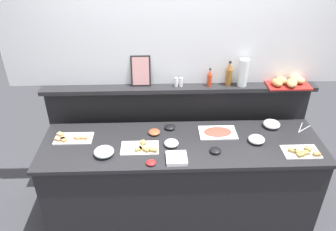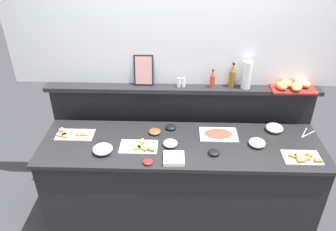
% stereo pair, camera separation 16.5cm
% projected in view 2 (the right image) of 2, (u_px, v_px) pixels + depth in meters
% --- Properties ---
extents(ground_plane, '(12.00, 12.00, 0.00)m').
position_uv_depth(ground_plane, '(180.00, 175.00, 3.88)').
color(ground_plane, '#38383D').
extents(buffet_counter, '(2.47, 0.70, 0.90)m').
position_uv_depth(buffet_counter, '(180.00, 182.00, 3.14)').
color(buffet_counter, black).
rests_on(buffet_counter, ground_plane).
extents(back_ledge_unit, '(2.59, 0.22, 1.23)m').
position_uv_depth(back_ledge_unit, '(181.00, 133.00, 3.48)').
color(back_ledge_unit, black).
rests_on(back_ledge_unit, ground_plane).
extents(upper_wall_panel, '(3.19, 0.08, 1.37)m').
position_uv_depth(upper_wall_panel, '(184.00, 10.00, 2.84)').
color(upper_wall_panel, white).
rests_on(upper_wall_panel, back_ledge_unit).
extents(sandwich_platter_rear, '(0.32, 0.19, 0.04)m').
position_uv_depth(sandwich_platter_rear, '(140.00, 147.00, 2.84)').
color(sandwich_platter_rear, white).
rests_on(sandwich_platter_rear, buffet_counter).
extents(sandwich_platter_front, '(0.30, 0.19, 0.04)m').
position_uv_depth(sandwich_platter_front, '(303.00, 158.00, 2.72)').
color(sandwich_platter_front, white).
rests_on(sandwich_platter_front, buffet_counter).
extents(sandwich_platter_side, '(0.33, 0.18, 0.04)m').
position_uv_depth(sandwich_platter_side, '(73.00, 134.00, 3.00)').
color(sandwich_platter_side, white).
rests_on(sandwich_platter_side, buffet_counter).
extents(cold_cuts_platter, '(0.34, 0.22, 0.02)m').
position_uv_depth(cold_cuts_platter, '(218.00, 134.00, 3.01)').
color(cold_cuts_platter, white).
rests_on(cold_cuts_platter, buffet_counter).
extents(glass_bowl_large, '(0.13, 0.13, 0.05)m').
position_uv_depth(glass_bowl_large, '(170.00, 143.00, 2.86)').
color(glass_bowl_large, silver).
rests_on(glass_bowl_large, buffet_counter).
extents(glass_bowl_medium, '(0.16, 0.16, 0.06)m').
position_uv_depth(glass_bowl_medium, '(274.00, 128.00, 3.06)').
color(glass_bowl_medium, silver).
rests_on(glass_bowl_medium, buffet_counter).
extents(glass_bowl_small, '(0.14, 0.14, 0.06)m').
position_uv_depth(glass_bowl_small, '(257.00, 143.00, 2.86)').
color(glass_bowl_small, silver).
rests_on(glass_bowl_small, buffet_counter).
extents(glass_bowl_extra, '(0.17, 0.17, 0.07)m').
position_uv_depth(glass_bowl_extra, '(103.00, 149.00, 2.78)').
color(glass_bowl_extra, silver).
rests_on(glass_bowl_extra, buffet_counter).
extents(condiment_bowl_teal, '(0.11, 0.11, 0.04)m').
position_uv_depth(condiment_bowl_teal, '(155.00, 132.00, 3.03)').
color(condiment_bowl_teal, brown).
rests_on(condiment_bowl_teal, buffet_counter).
extents(condiment_bowl_cream, '(0.08, 0.08, 0.03)m').
position_uv_depth(condiment_bowl_cream, '(148.00, 162.00, 2.67)').
color(condiment_bowl_cream, red).
rests_on(condiment_bowl_cream, buffet_counter).
extents(condiment_bowl_red, '(0.10, 0.10, 0.03)m').
position_uv_depth(condiment_bowl_red, '(214.00, 152.00, 2.77)').
color(condiment_bowl_red, black).
rests_on(condiment_bowl_red, buffet_counter).
extents(condiment_bowl_dark, '(0.10, 0.10, 0.04)m').
position_uv_depth(condiment_bowl_dark, '(171.00, 127.00, 3.09)').
color(condiment_bowl_dark, black).
rests_on(condiment_bowl_dark, buffet_counter).
extents(serving_tongs, '(0.16, 0.16, 0.01)m').
position_uv_depth(serving_tongs, '(306.00, 134.00, 3.02)').
color(serving_tongs, '#B7BABF').
rests_on(serving_tongs, buffet_counter).
extents(napkin_stack, '(0.17, 0.17, 0.03)m').
position_uv_depth(napkin_stack, '(174.00, 159.00, 2.70)').
color(napkin_stack, white).
rests_on(napkin_stack, buffet_counter).
extents(vinegar_bottle_amber, '(0.06, 0.06, 0.24)m').
position_uv_depth(vinegar_bottle_amber, '(232.00, 76.00, 3.06)').
color(vinegar_bottle_amber, '#8E5B23').
rests_on(vinegar_bottle_amber, back_ledge_unit).
extents(hot_sauce_bottle, '(0.04, 0.04, 0.18)m').
position_uv_depth(hot_sauce_bottle, '(212.00, 79.00, 3.07)').
color(hot_sauce_bottle, red).
rests_on(hot_sauce_bottle, back_ledge_unit).
extents(salt_shaker, '(0.03, 0.03, 0.09)m').
position_uv_depth(salt_shaker, '(179.00, 82.00, 3.09)').
color(salt_shaker, white).
rests_on(salt_shaker, back_ledge_unit).
extents(pepper_shaker, '(0.03, 0.03, 0.09)m').
position_uv_depth(pepper_shaker, '(183.00, 83.00, 3.09)').
color(pepper_shaker, white).
rests_on(pepper_shaker, back_ledge_unit).
extents(bread_basket, '(0.40, 0.31, 0.08)m').
position_uv_depth(bread_basket, '(295.00, 85.00, 3.06)').
color(bread_basket, '#B2231E').
rests_on(bread_basket, back_ledge_unit).
extents(framed_picture, '(0.18, 0.06, 0.29)m').
position_uv_depth(framed_picture, '(144.00, 70.00, 3.08)').
color(framed_picture, black).
rests_on(framed_picture, back_ledge_unit).
extents(water_carafe, '(0.09, 0.09, 0.26)m').
position_uv_depth(water_carafe, '(247.00, 75.00, 3.03)').
color(water_carafe, silver).
rests_on(water_carafe, back_ledge_unit).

